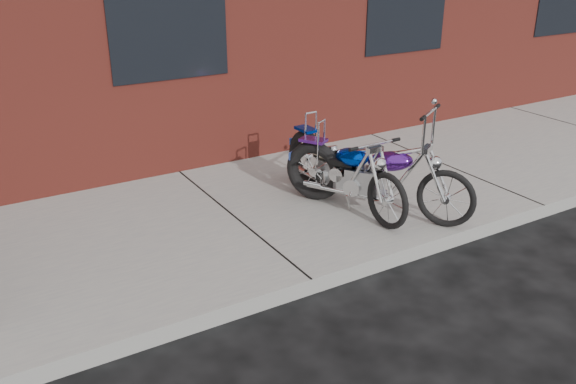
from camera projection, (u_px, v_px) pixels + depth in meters
ground at (312, 295)px, 5.20m from camera, size 120.00×120.00×0.00m
sidewalk at (234, 222)px, 6.36m from camera, size 22.00×3.00×0.15m
chopper_purple at (372, 178)px, 6.30m from camera, size 1.14×1.83×1.16m
chopper_blue at (341, 171)px, 6.52m from camera, size 0.49×2.01×0.87m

